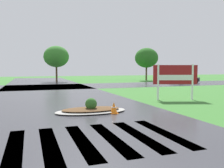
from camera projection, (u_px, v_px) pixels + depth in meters
The scene contains 8 objects.
asphalt_roadway at pixel (67, 108), 12.47m from camera, with size 9.22×80.00×0.01m, color #35353A.
asphalt_cross_road at pixel (47, 87), 26.53m from camera, with size 90.00×8.30×0.01m, color #35353A.
crosswalk_stripes at pixel (97, 139), 7.01m from camera, with size 4.95×3.59×0.01m.
estate_billboard at pixel (175, 76), 15.63m from camera, with size 2.80×0.98×2.35m.
median_island at pixel (91, 109), 11.30m from camera, with size 3.40×1.76×0.68m.
car_silver_hatch at pixel (184, 78), 34.28m from camera, with size 4.01×2.20×1.26m.
traffic_cone at pixel (114, 108), 10.96m from camera, with size 0.36×0.36×0.54m.
background_treeline at pixel (21, 56), 34.53m from camera, with size 48.72×5.11×5.52m.
Camera 1 is at (-1.84, -2.45, 2.10)m, focal length 38.11 mm.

